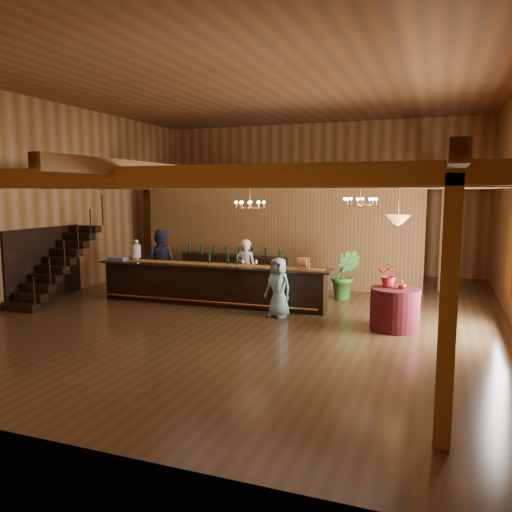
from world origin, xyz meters
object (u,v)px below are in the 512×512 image
(chandelier_left, at_px, (250,204))
(pendant_lamp, at_px, (398,220))
(round_table, at_px, (395,309))
(guest, at_px, (278,287))
(raffle_drum, at_px, (303,262))
(floor_plant, at_px, (345,275))
(backbar_shelf, at_px, (233,270))
(beverage_dispenser, at_px, (136,250))
(chandelier_right, at_px, (360,201))
(bartender, at_px, (246,270))
(staff_second, at_px, (160,262))
(tasting_bar, at_px, (212,284))

(chandelier_left, height_order, pendant_lamp, same)
(round_table, distance_m, guest, 2.74)
(raffle_drum, distance_m, guest, 0.97)
(floor_plant, bearing_deg, backbar_shelf, 167.80)
(beverage_dispenser, relative_size, chandelier_left, 0.75)
(round_table, height_order, floor_plant, floor_plant)
(chandelier_right, bearing_deg, raffle_drum, -160.02)
(backbar_shelf, relative_size, chandelier_right, 4.39)
(pendant_lamp, bearing_deg, beverage_dispenser, 173.24)
(raffle_drum, relative_size, bartender, 0.20)
(round_table, xyz_separation_m, bartender, (-4.13, 1.66, 0.39))
(guest, bearing_deg, raffle_drum, 77.33)
(pendant_lamp, relative_size, staff_second, 0.48)
(guest, bearing_deg, round_table, 13.65)
(raffle_drum, bearing_deg, beverage_dispenser, -179.49)
(backbar_shelf, relative_size, round_table, 3.32)
(round_table, relative_size, chandelier_left, 1.32)
(backbar_shelf, relative_size, guest, 2.45)
(round_table, bearing_deg, tasting_bar, 169.82)
(chandelier_right, bearing_deg, pendant_lamp, -53.38)
(staff_second, bearing_deg, bartender, 173.44)
(beverage_dispenser, height_order, chandelier_right, chandelier_right)
(bartender, relative_size, floor_plant, 1.21)
(staff_second, bearing_deg, beverage_dispenser, 58.51)
(raffle_drum, xyz_separation_m, backbar_shelf, (-2.96, 2.57, -0.76))
(tasting_bar, xyz_separation_m, backbar_shelf, (-0.48, 2.60, -0.05))
(pendant_lamp, relative_size, floor_plant, 0.64)
(raffle_drum, distance_m, floor_plant, 2.00)
(floor_plant, bearing_deg, raffle_drum, -112.97)
(backbar_shelf, relative_size, chandelier_left, 4.39)
(backbar_shelf, distance_m, bartender, 2.16)
(chandelier_left, xyz_separation_m, staff_second, (-2.97, 0.40, -1.71))
(round_table, bearing_deg, beverage_dispenser, 173.24)
(raffle_drum, distance_m, chandelier_left, 2.09)
(round_table, relative_size, staff_second, 0.56)
(raffle_drum, bearing_deg, pendant_lamp, -20.95)
(chandelier_right, relative_size, pendant_lamp, 0.89)
(raffle_drum, relative_size, round_table, 0.32)
(beverage_dispenser, bearing_deg, tasting_bar, 0.43)
(guest, distance_m, floor_plant, 2.73)
(chandelier_right, relative_size, staff_second, 0.42)
(tasting_bar, height_order, pendant_lamp, pendant_lamp)
(round_table, relative_size, guest, 0.74)
(raffle_drum, relative_size, chandelier_right, 0.42)
(round_table, xyz_separation_m, chandelier_right, (-1.01, 1.36, 2.30))
(bartender, distance_m, guest, 2.04)
(beverage_dispenser, relative_size, guest, 0.42)
(pendant_lamp, height_order, bartender, pendant_lamp)
(pendant_lamp, xyz_separation_m, bartender, (-4.13, 1.66, -1.55))
(tasting_bar, bearing_deg, raffle_drum, -1.15)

